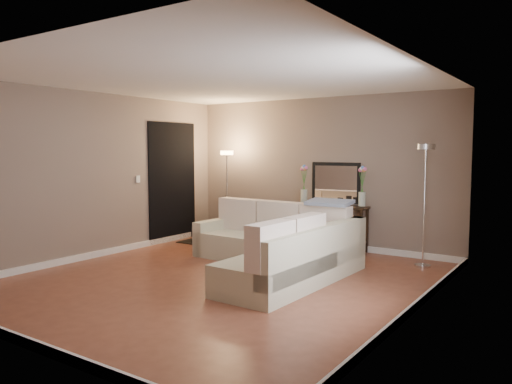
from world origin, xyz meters
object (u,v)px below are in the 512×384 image
Objects in this scene: console_table at (327,224)px; floor_lamp_unlit at (425,181)px; floor_lamp_lit at (227,177)px; sectional_sofa at (279,247)px.

console_table is 1.94m from floor_lamp_unlit.
floor_lamp_unlit is (3.67, -0.11, 0.07)m from floor_lamp_lit.
console_table is 0.75× the size of floor_lamp_lit.
floor_lamp_unlit reaches higher than sectional_sofa.
sectional_sofa is 1.54× the size of floor_lamp_lit.
sectional_sofa is 2.66m from floor_lamp_lit.
floor_lamp_unlit is (1.72, -0.36, 0.83)m from console_table.
sectional_sofa is 2.05× the size of console_table.
floor_lamp_lit reaches higher than console_table.
floor_lamp_lit is 3.68m from floor_lamp_unlit.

